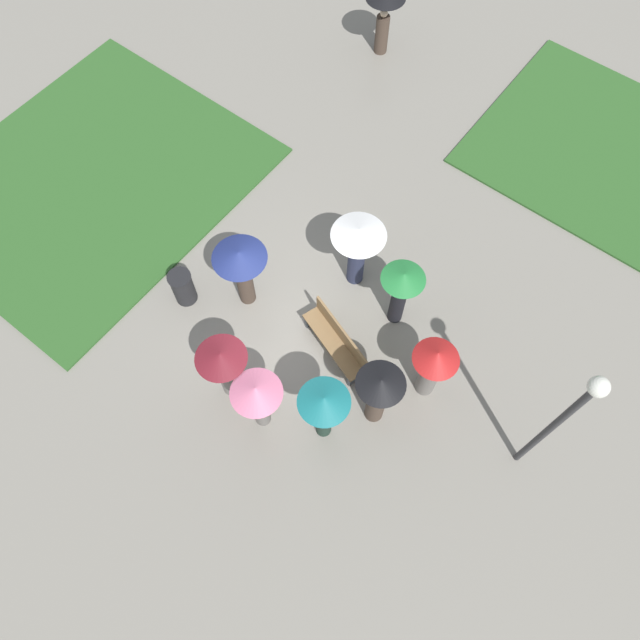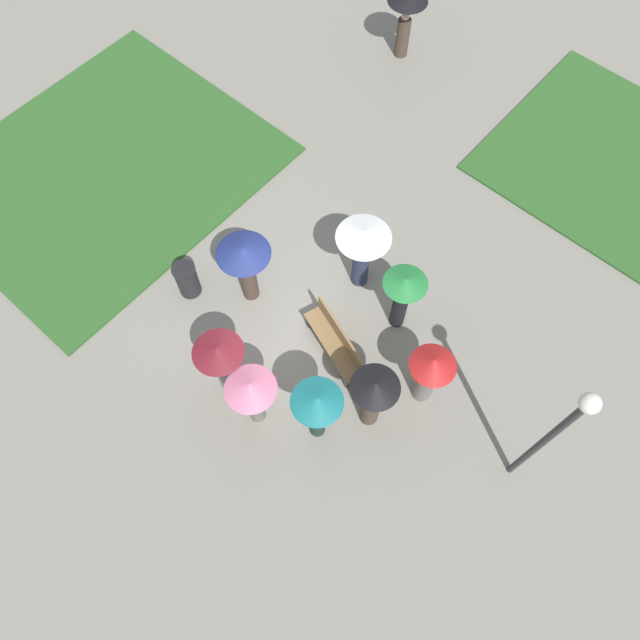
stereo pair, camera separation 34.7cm
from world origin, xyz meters
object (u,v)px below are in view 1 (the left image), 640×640
(park_bench, at_px, (337,340))
(crowd_person_pink, at_px, (257,397))
(crowd_person_red, at_px, (433,365))
(crowd_person_white, at_px, (358,245))
(crowd_person_navy, at_px, (241,266))
(lamp_post, at_px, (565,416))
(crowd_person_teal, at_px, (324,408))
(lone_walker_far_path, at_px, (384,9))
(crowd_person_maroon, at_px, (224,366))
(crowd_person_black, at_px, (378,394))
(crowd_person_green, at_px, (401,289))
(trash_bin, at_px, (183,287))

(park_bench, distance_m, crowd_person_pink, 2.31)
(crowd_person_red, xyz_separation_m, crowd_person_white, (-2.69, 1.24, 0.16))
(park_bench, height_order, crowd_person_navy, crowd_person_navy)
(lamp_post, relative_size, crowd_person_teal, 2.20)
(crowd_person_navy, relative_size, lone_walker_far_path, 1.01)
(lamp_post, bearing_deg, crowd_person_maroon, -156.79)
(crowd_person_black, bearing_deg, crowd_person_red, -129.12)
(lamp_post, xyz_separation_m, crowd_person_black, (-2.76, -0.98, -1.54))
(park_bench, height_order, crowd_person_red, crowd_person_red)
(park_bench, relative_size, crowd_person_navy, 0.98)
(crowd_person_navy, distance_m, crowd_person_white, 2.44)
(crowd_person_white, distance_m, lone_walker_far_path, 7.32)
(crowd_person_teal, distance_m, lone_walker_far_path, 10.92)
(crowd_person_navy, distance_m, lone_walker_far_path, 8.44)
(park_bench, xyz_separation_m, crowd_person_navy, (-2.32, -0.19, 0.86))
(park_bench, bearing_deg, crowd_person_pink, -77.94)
(park_bench, relative_size, crowd_person_teal, 0.96)
(park_bench, distance_m, crowd_person_red, 2.12)
(crowd_person_navy, bearing_deg, crowd_person_green, -64.82)
(crowd_person_pink, height_order, lone_walker_far_path, lone_walker_far_path)
(crowd_person_red, bearing_deg, crowd_person_pink, 150.90)
(park_bench, xyz_separation_m, lamp_post, (4.22, 0.31, 2.25))
(crowd_person_green, bearing_deg, lamp_post, 142.96)
(crowd_person_red, xyz_separation_m, crowd_person_green, (-1.41, 0.97, 0.07))
(park_bench, height_order, lamp_post, lamp_post)
(park_bench, distance_m, crowd_person_maroon, 2.46)
(park_bench, distance_m, crowd_person_teal, 1.98)
(crowd_person_teal, bearing_deg, crowd_person_navy, -59.83)
(crowd_person_green, bearing_deg, crowd_person_pink, 56.84)
(crowd_person_red, bearing_deg, crowd_person_white, 76.96)
(lone_walker_far_path, bearing_deg, lamp_post, -71.52)
(park_bench, relative_size, lone_walker_far_path, 0.99)
(crowd_person_red, bearing_deg, trash_bin, 116.89)
(lamp_post, distance_m, lone_walker_far_path, 11.67)
(crowd_person_red, relative_size, lone_walker_far_path, 0.96)
(crowd_person_pink, bearing_deg, crowd_person_black, 20.31)
(crowd_person_navy, relative_size, crowd_person_maroon, 1.05)
(lamp_post, xyz_separation_m, lone_walker_far_path, (-8.69, 7.66, -1.43))
(lamp_post, xyz_separation_m, crowd_person_pink, (-4.47, -2.44, -1.40))
(crowd_person_white, xyz_separation_m, crowd_person_pink, (0.49, -3.80, -0.00))
(crowd_person_white, bearing_deg, crowd_person_navy, -53.77)
(lone_walker_far_path, bearing_deg, trash_bin, -113.29)
(park_bench, xyz_separation_m, trash_bin, (-3.40, -1.02, -0.01))
(crowd_person_navy, bearing_deg, crowd_person_white, -44.17)
(lamp_post, height_order, crowd_person_teal, lamp_post)
(park_bench, bearing_deg, crowd_person_navy, -156.32)
(crowd_person_red, bearing_deg, crowd_person_teal, 162.81)
(trash_bin, relative_size, crowd_person_navy, 0.49)
(crowd_person_red, bearing_deg, crowd_person_green, 67.27)
(lamp_post, distance_m, crowd_person_green, 4.12)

